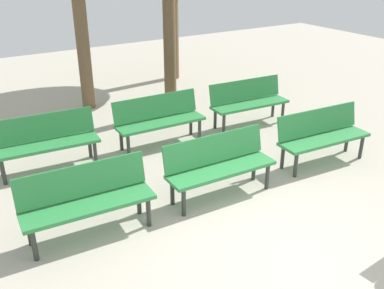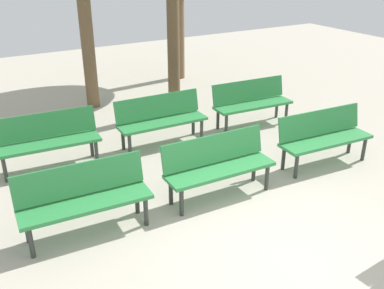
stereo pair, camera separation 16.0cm
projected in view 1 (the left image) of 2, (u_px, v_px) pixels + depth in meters
ground_plane at (290, 253)px, 5.12m from camera, size 24.00×24.00×0.00m
bench_r0_c0 at (87, 197)px, 5.29m from camera, size 1.62×0.57×0.87m
bench_r0_c1 at (219, 163)px, 6.13m from camera, size 1.61×0.53×0.87m
bench_r0_c2 at (322, 133)px, 7.08m from camera, size 1.63×0.59×0.87m
bench_r1_c0 at (46, 139)px, 6.86m from camera, size 1.63×0.60×0.87m
bench_r1_c1 at (159, 117)px, 7.73m from camera, size 1.61×0.52×0.87m
bench_r1_c2 at (248, 100)px, 8.61m from camera, size 1.63×0.59×0.87m
tree_3 at (169, 32)px, 8.72m from camera, size 0.25×0.25×3.39m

